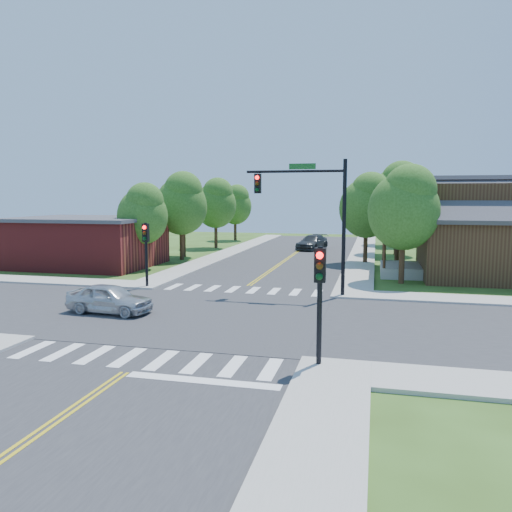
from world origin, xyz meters
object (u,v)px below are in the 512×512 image
(car_dgrey, at_px, (312,243))
(signal_pole_se, at_px, (320,284))
(signal_mast_ne, at_px, (312,205))
(house_ne, at_px, (502,227))
(car_silver, at_px, (109,299))
(signal_pole_nw, at_px, (146,243))

(car_dgrey, bearing_deg, signal_pole_se, -68.21)
(signal_mast_ne, relative_size, house_ne, 0.55)
(signal_mast_ne, bearing_deg, car_silver, -143.17)
(signal_mast_ne, relative_size, signal_pole_se, 1.89)
(signal_pole_se, relative_size, signal_pole_nw, 1.00)
(house_ne, bearing_deg, signal_mast_ne, -142.32)
(signal_pole_se, bearing_deg, signal_pole_nw, 135.00)
(signal_pole_se, bearing_deg, car_silver, 153.59)
(signal_mast_ne, xyz_separation_m, car_silver, (-8.33, -6.24, -4.18))
(house_ne, bearing_deg, signal_pole_nw, -157.31)
(signal_mast_ne, height_order, signal_pole_nw, signal_mast_ne)
(signal_pole_se, height_order, car_dgrey, signal_pole_se)
(signal_mast_ne, relative_size, car_dgrey, 1.37)
(car_silver, bearing_deg, signal_mast_ne, -47.96)
(car_silver, xyz_separation_m, car_dgrey, (5.53, 29.22, 0.04))
(signal_mast_ne, xyz_separation_m, signal_pole_nw, (-9.51, -0.01, -2.19))
(signal_mast_ne, height_order, car_dgrey, signal_mast_ne)
(car_silver, bearing_deg, signal_pole_se, -111.20)
(signal_pole_nw, distance_m, house_ne, 22.45)
(signal_pole_se, relative_size, car_silver, 0.93)
(signal_pole_nw, relative_size, car_silver, 0.93)
(car_silver, height_order, car_dgrey, car_dgrey)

